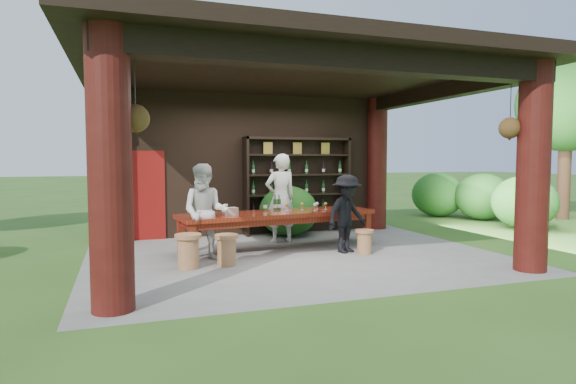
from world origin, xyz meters
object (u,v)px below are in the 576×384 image
object	(u,v)px
guest_man	(347,214)
host	(281,198)
tasting_table	(278,217)
stool_near_right	(364,241)
stool_far_left	(188,250)
napkin_basket	(230,211)
guest_woman	(205,212)
stool_near_left	(227,249)
wine_shelf	(298,185)

from	to	relation	value
guest_man	host	bearing A→B (deg)	96.89
tasting_table	host	bearing A→B (deg)	69.13
stool_near_right	guest_man	world-z (taller)	guest_man
tasting_table	stool_near_right	size ratio (longest dim) A/B	8.71
stool_far_left	napkin_basket	distance (m)	1.34
host	guest_woman	xyz separation A→B (m)	(-1.84, -1.35, -0.09)
stool_near_left	guest_woman	size ratio (longest dim) A/B	0.31
guest_man	stool_near_right	bearing A→B (deg)	-63.45
guest_woman	napkin_basket	size ratio (longest dim) A/B	6.56
wine_shelf	guest_man	bearing A→B (deg)	-88.83
host	guest_man	distance (m)	1.75
tasting_table	host	xyz separation A→B (m)	(0.32, 0.83, 0.31)
stool_near_left	guest_man	size ratio (longest dim) A/B	0.35
stool_near_right	stool_far_left	world-z (taller)	stool_far_left
stool_near_left	stool_near_right	xyz separation A→B (m)	(2.66, 0.12, -0.03)
guest_woman	stool_near_right	bearing A→B (deg)	10.40
stool_near_right	stool_far_left	distance (m)	3.30
guest_man	napkin_basket	xyz separation A→B (m)	(-2.15, 0.47, 0.08)
stool_near_right	guest_woman	distance (m)	3.01
tasting_table	napkin_basket	size ratio (longest dim) A/B	15.40
guest_man	stool_near_left	bearing A→B (deg)	166.94
tasting_table	stool_near_left	xyz separation A→B (m)	(-1.26, -1.06, -0.36)
stool_near_right	guest_woman	size ratio (longest dim) A/B	0.27
stool_far_left	napkin_basket	bearing A→B (deg)	44.29
wine_shelf	stool_far_left	world-z (taller)	wine_shelf
host	stool_near_right	bearing A→B (deg)	116.02
wine_shelf	guest_woman	world-z (taller)	wine_shelf
stool_far_left	stool_near_right	bearing A→B (deg)	2.67
wine_shelf	host	bearing A→B (deg)	-127.13
stool_far_left	guest_man	distance (m)	3.09
host	guest_woman	world-z (taller)	host
host	napkin_basket	size ratio (longest dim) A/B	7.29
wine_shelf	napkin_basket	bearing A→B (deg)	-135.30
wine_shelf	stool_near_right	world-z (taller)	wine_shelf
tasting_table	guest_man	size ratio (longest dim) A/B	2.69
stool_near_left	stool_far_left	world-z (taller)	stool_far_left
guest_man	tasting_table	bearing A→B (deg)	126.94
stool_near_left	stool_far_left	size ratio (longest dim) A/B	0.92
stool_near_right	guest_man	size ratio (longest dim) A/B	0.31
napkin_basket	guest_man	bearing A→B (deg)	-12.44
wine_shelf	tasting_table	bearing A→B (deg)	-120.49
tasting_table	napkin_basket	distance (m)	1.05
wine_shelf	guest_man	xyz separation A→B (m)	(0.05, -2.55, -0.41)
stool_near_right	napkin_basket	bearing A→B (deg)	163.62
stool_far_left	napkin_basket	size ratio (longest dim) A/B	2.19
wine_shelf	guest_man	world-z (taller)	wine_shelf
stool_near_left	tasting_table	bearing A→B (deg)	40.02
host	napkin_basket	bearing A→B (deg)	33.03
stool_near_left	stool_far_left	distance (m)	0.64
guest_man	napkin_basket	bearing A→B (deg)	146.16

